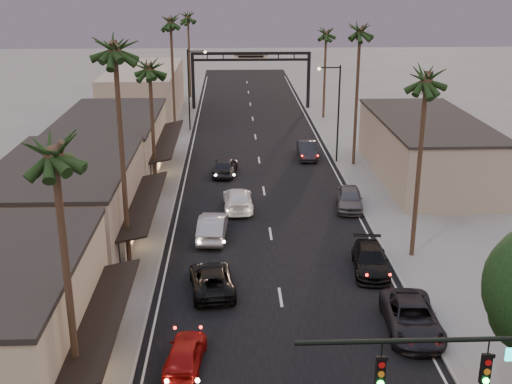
{
  "coord_description": "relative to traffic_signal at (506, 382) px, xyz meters",
  "views": [
    {
      "loc": [
        -2.56,
        -12.22,
        16.89
      ],
      "look_at": [
        -0.93,
        29.51,
        2.5
      ],
      "focal_mm": 45.0,
      "sensor_mm": 36.0,
      "label": 1
    }
  ],
  "objects": [
    {
      "name": "palm_lc",
      "position": [
        -14.29,
        32.0,
        5.39
      ],
      "size": [
        3.2,
        3.2,
        12.2
      ],
      "color": "#38281C",
      "rests_on": "ground"
    },
    {
      "name": "sidewalk_right",
      "position": [
        3.81,
        48.0,
        -5.02
      ],
      "size": [
        5.0,
        92.0,
        0.12
      ],
      "primitive_type": "cube",
      "color": "slate",
      "rests_on": "ground"
    },
    {
      "name": "oncoming_white",
      "position": [
        -7.85,
        28.97,
        -4.33
      ],
      "size": [
        2.3,
        5.28,
        1.51
      ],
      "primitive_type": "imported",
      "rotation": [
        0.0,
        0.0,
        3.18
      ],
      "color": "white",
      "rests_on": "ground"
    },
    {
      "name": "sidewalk_left",
      "position": [
        -15.19,
        48.0,
        -5.02
      ],
      "size": [
        5.0,
        92.0,
        0.12
      ],
      "primitive_type": "cube",
      "color": "slate",
      "rests_on": "ground"
    },
    {
      "name": "palm_ra",
      "position": [
        2.91,
        20.0,
        6.36
      ],
      "size": [
        3.2,
        3.2,
        13.2
      ],
      "color": "#38281C",
      "rests_on": "ground"
    },
    {
      "name": "storefront_dist",
      "position": [
        -18.69,
        61.0,
        -2.08
      ],
      "size": [
        8.0,
        20.0,
        6.0
      ],
      "primitive_type": "cube",
      "color": "gray",
      "rests_on": "ground"
    },
    {
      "name": "storefront_far",
      "position": [
        -18.69,
        38.0,
        -2.58
      ],
      "size": [
        8.0,
        16.0,
        5.0
      ],
      "primitive_type": "cube",
      "color": "#C4B995",
      "rests_on": "ground"
    },
    {
      "name": "curbside_black",
      "position": [
        -0.12,
        18.04,
        -4.37
      ],
      "size": [
        2.52,
        5.11,
        1.43
      ],
      "primitive_type": "imported",
      "rotation": [
        0.0,
        0.0,
        -0.11
      ],
      "color": "black",
      "rests_on": "ground"
    },
    {
      "name": "ground",
      "position": [
        -5.69,
        36.0,
        -5.08
      ],
      "size": [
        200.0,
        200.0,
        0.0
      ],
      "primitive_type": "plane",
      "color": "slate",
      "rests_on": "ground"
    },
    {
      "name": "palm_lb",
      "position": [
        -14.29,
        18.0,
        8.3
      ],
      "size": [
        3.2,
        3.2,
        15.2
      ],
      "color": "#38281C",
      "rests_on": "ground"
    },
    {
      "name": "oncoming_silver",
      "position": [
        -9.61,
        23.47,
        -4.27
      ],
      "size": [
        2.04,
        5.04,
        1.63
      ],
      "primitive_type": "imported",
      "rotation": [
        0.0,
        0.0,
        3.08
      ],
      "color": "#9B9BA0",
      "rests_on": "ground"
    },
    {
      "name": "storefront_mid",
      "position": [
        -18.69,
        22.0,
        -2.33
      ],
      "size": [
        8.0,
        14.0,
        5.5
      ],
      "primitive_type": "cube",
      "color": "gray",
      "rests_on": "ground"
    },
    {
      "name": "traffic_signal",
      "position": [
        0.0,
        0.0,
        0.0
      ],
      "size": [
        8.51,
        0.22,
        7.8
      ],
      "color": "black",
      "rests_on": "ground"
    },
    {
      "name": "palm_rb",
      "position": [
        2.91,
        40.0,
        7.33
      ],
      "size": [
        3.2,
        3.2,
        14.2
      ],
      "color": "#38281C",
      "rests_on": "ground"
    },
    {
      "name": "palm_far",
      "position": [
        -13.99,
        74.0,
        6.36
      ],
      "size": [
        3.2,
        3.2,
        13.2
      ],
      "color": "#38281C",
      "rests_on": "ground"
    },
    {
      "name": "curbside_near",
      "position": [
        0.51,
        11.25,
        -4.32
      ],
      "size": [
        2.88,
        5.62,
        1.52
      ],
      "primitive_type": "imported",
      "rotation": [
        0.0,
        0.0,
        -0.07
      ],
      "color": "black",
      "rests_on": "ground"
    },
    {
      "name": "road",
      "position": [
        -5.69,
        41.0,
        -5.08
      ],
      "size": [
        14.0,
        120.0,
        0.02
      ],
      "primitive_type": "cube",
      "color": "black",
      "rests_on": "ground"
    },
    {
      "name": "streetlight_right",
      "position": [
        1.23,
        41.0,
        0.25
      ],
      "size": [
        2.13,
        0.3,
        9.0
      ],
      "color": "black",
      "rests_on": "ground"
    },
    {
      "name": "palm_rc",
      "position": [
        2.91,
        60.0,
        5.39
      ],
      "size": [
        3.2,
        3.2,
        12.2
      ],
      "color": "#38281C",
      "rests_on": "ground"
    },
    {
      "name": "oncoming_pickup",
      "position": [
        -9.46,
        15.94,
        -4.39
      ],
      "size": [
        2.86,
        5.2,
        1.38
      ],
      "primitive_type": "imported",
      "rotation": [
        0.0,
        0.0,
        3.26
      ],
      "color": "black",
      "rests_on": "ground"
    },
    {
      "name": "arch",
      "position": [
        -5.69,
        66.0,
        0.45
      ],
      "size": [
        15.2,
        0.4,
        7.27
      ],
      "color": "black",
      "rests_on": "ground"
    },
    {
      "name": "palm_la",
      "position": [
        -14.29,
        5.0,
        6.36
      ],
      "size": [
        3.2,
        3.2,
        13.2
      ],
      "color": "#38281C",
      "rests_on": "ground"
    },
    {
      "name": "curbside_grey",
      "position": [
        0.51,
        28.72,
        -4.29
      ],
      "size": [
        2.46,
        4.86,
        1.59
      ],
      "primitive_type": "imported",
      "rotation": [
        0.0,
        0.0,
        -0.13
      ],
      "color": "#4C4B50",
      "rests_on": "ground"
    },
    {
      "name": "curbside_far",
      "position": [
        -1.09,
        42.56,
        -4.3
      ],
      "size": [
        1.75,
        4.8,
        1.57
      ],
      "primitive_type": "imported",
      "rotation": [
        0.0,
        0.0,
        -0.02
      ],
      "color": "black",
      "rests_on": "ground"
    },
    {
      "name": "building_right",
      "position": [
        8.31,
        36.0,
        -2.58
      ],
      "size": [
        8.0,
        18.0,
        5.0
      ],
      "primitive_type": "cube",
      "color": "gray",
      "rests_on": "ground"
    },
    {
      "name": "oncoming_dgrey",
      "position": [
        -8.87,
        37.54,
        -4.29
      ],
      "size": [
        2.47,
        4.88,
        1.59
      ],
      "primitive_type": "imported",
      "rotation": [
        0.0,
        0.0,
        3.01
      ],
      "color": "black",
      "rests_on": "ground"
    },
    {
      "name": "streetlight_left",
      "position": [
        -12.61,
        54.0,
        0.25
      ],
      "size": [
        2.13,
        0.3,
        9.0
      ],
      "color": "black",
      "rests_on": "ground"
    },
    {
      "name": "palm_ld",
      "position": [
        -14.29,
        51.0,
        7.33
      ],
      "size": [
        3.2,
        3.2,
        14.2
      ],
      "color": "#38281C",
      "rests_on": "ground"
    },
    {
      "name": "oncoming_red",
      "position": [
        -10.46,
        8.75,
        -4.41
      ],
      "size": [
        2.02,
        4.09,
        1.34
      ],
      "primitive_type": "imported",
      "rotation": [
        0.0,
        0.0,
        3.03
      ],
      "color": "#9A0D0B",
      "rests_on": "ground"
    }
  ]
}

